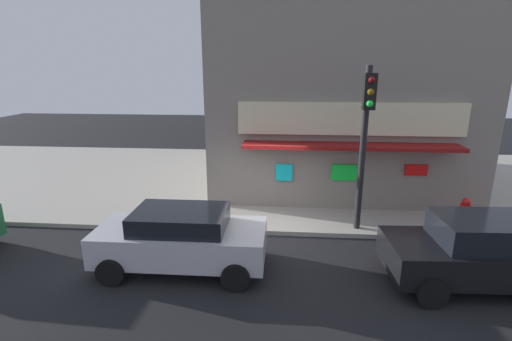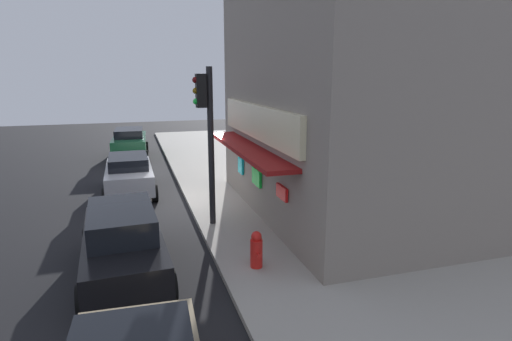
% 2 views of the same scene
% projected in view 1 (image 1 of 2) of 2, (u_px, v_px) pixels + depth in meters
% --- Properties ---
extents(ground_plane, '(54.37, 54.37, 0.00)m').
position_uv_depth(ground_plane, '(263.00, 235.00, 10.81)').
color(ground_plane, black).
extents(sidewalk, '(36.24, 10.68, 0.14)m').
position_uv_depth(sidewalk, '(270.00, 179.00, 15.92)').
color(sidewalk, '#A39E93').
rests_on(sidewalk, ground_plane).
extents(corner_building, '(9.37, 8.60, 8.79)m').
position_uv_depth(corner_building, '(337.00, 73.00, 14.97)').
color(corner_building, gray).
rests_on(corner_building, sidewalk).
extents(traffic_light, '(0.32, 0.58, 4.68)m').
position_uv_depth(traffic_light, '(365.00, 128.00, 10.06)').
color(traffic_light, black).
rests_on(traffic_light, sidewalk).
extents(fire_hydrant, '(0.53, 0.29, 0.89)m').
position_uv_depth(fire_hydrant, '(465.00, 212.00, 11.02)').
color(fire_hydrant, red).
rests_on(fire_hydrant, sidewalk).
extents(trash_can, '(0.46, 0.46, 0.95)m').
position_uv_depth(trash_can, '(345.00, 192.00, 12.66)').
color(trash_can, '#2D2D2D').
rests_on(trash_can, sidewalk).
extents(pedestrian, '(0.46, 0.45, 1.69)m').
position_uv_depth(pedestrian, '(452.00, 182.00, 12.29)').
color(pedestrian, navy).
rests_on(pedestrian, sidewalk).
extents(potted_plant_by_doorway, '(0.66, 0.66, 1.00)m').
position_uv_depth(potted_plant_by_doorway, '(394.00, 187.00, 12.81)').
color(potted_plant_by_doorway, gray).
rests_on(potted_plant_by_doorway, sidewalk).
extents(parked_car_silver, '(4.05, 1.96, 1.51)m').
position_uv_depth(parked_car_silver, '(181.00, 238.00, 8.86)').
color(parked_car_silver, '#B7B7BC').
rests_on(parked_car_silver, ground_plane).
extents(parked_car_black, '(4.56, 2.11, 1.62)m').
position_uv_depth(parked_car_black, '(490.00, 252.00, 8.13)').
color(parked_car_black, black).
rests_on(parked_car_black, ground_plane).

